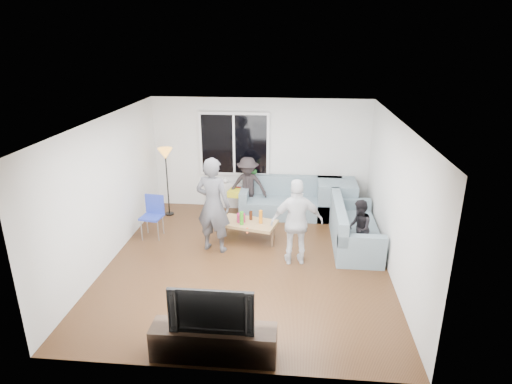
# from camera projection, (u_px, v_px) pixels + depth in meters

# --- Properties ---
(floor) EXTENTS (5.00, 5.50, 0.04)m
(floor) POSITION_uv_depth(u_px,v_px,m) (247.00, 263.00, 7.94)
(floor) COLOR #56351C
(floor) RESTS_ON ground
(ceiling) EXTENTS (5.00, 5.50, 0.04)m
(ceiling) POSITION_uv_depth(u_px,v_px,m) (246.00, 119.00, 7.04)
(ceiling) COLOR white
(ceiling) RESTS_ON ground
(wall_back) EXTENTS (5.00, 0.04, 2.60)m
(wall_back) POSITION_uv_depth(u_px,v_px,m) (260.00, 154.00, 10.08)
(wall_back) COLOR silver
(wall_back) RESTS_ON ground
(wall_front) EXTENTS (5.00, 0.04, 2.60)m
(wall_front) POSITION_uv_depth(u_px,v_px,m) (219.00, 280.00, 4.89)
(wall_front) COLOR silver
(wall_front) RESTS_ON ground
(wall_left) EXTENTS (0.04, 5.50, 2.60)m
(wall_left) POSITION_uv_depth(u_px,v_px,m) (106.00, 191.00, 7.71)
(wall_left) COLOR silver
(wall_left) RESTS_ON ground
(wall_right) EXTENTS (0.04, 5.50, 2.60)m
(wall_right) POSITION_uv_depth(u_px,v_px,m) (396.00, 200.00, 7.27)
(wall_right) COLOR silver
(wall_right) RESTS_ON ground
(window_frame) EXTENTS (1.62, 0.06, 1.47)m
(window_frame) POSITION_uv_depth(u_px,v_px,m) (234.00, 144.00, 9.97)
(window_frame) COLOR white
(window_frame) RESTS_ON wall_back
(window_glass) EXTENTS (1.50, 0.02, 1.35)m
(window_glass) POSITION_uv_depth(u_px,v_px,m) (234.00, 144.00, 9.94)
(window_glass) COLOR black
(window_glass) RESTS_ON window_frame
(window_mullion) EXTENTS (0.05, 0.03, 1.35)m
(window_mullion) POSITION_uv_depth(u_px,v_px,m) (234.00, 145.00, 9.93)
(window_mullion) COLOR white
(window_mullion) RESTS_ON window_frame
(radiator) EXTENTS (1.30, 0.12, 0.62)m
(radiator) POSITION_uv_depth(u_px,v_px,m) (235.00, 195.00, 10.36)
(radiator) COLOR silver
(radiator) RESTS_ON floor
(potted_plant) EXTENTS (0.21, 0.17, 0.37)m
(potted_plant) POSITION_uv_depth(u_px,v_px,m) (253.00, 176.00, 10.12)
(potted_plant) COLOR #2C6F2D
(potted_plant) RESTS_ON radiator
(vase) EXTENTS (0.15, 0.15, 0.16)m
(vase) POSITION_uv_depth(u_px,v_px,m) (225.00, 180.00, 10.22)
(vase) COLOR silver
(vase) RESTS_ON radiator
(sofa_back_section) EXTENTS (2.30, 0.85, 0.85)m
(sofa_back_section) POSITION_uv_depth(u_px,v_px,m) (291.00, 198.00, 9.84)
(sofa_back_section) COLOR slate
(sofa_back_section) RESTS_ON floor
(sofa_right_section) EXTENTS (2.00, 0.85, 0.85)m
(sofa_right_section) POSITION_uv_depth(u_px,v_px,m) (355.00, 225.00, 8.45)
(sofa_right_section) COLOR slate
(sofa_right_section) RESTS_ON floor
(sofa_corner) EXTENTS (0.85, 0.85, 0.85)m
(sofa_corner) POSITION_uv_depth(u_px,v_px,m) (336.00, 200.00, 9.76)
(sofa_corner) COLOR slate
(sofa_corner) RESTS_ON floor
(cushion_yellow) EXTENTS (0.43, 0.38, 0.14)m
(cushion_yellow) POSITION_uv_depth(u_px,v_px,m) (237.00, 193.00, 9.91)
(cushion_yellow) COLOR gold
(cushion_yellow) RESTS_ON sofa_back_section
(cushion_red) EXTENTS (0.45, 0.41, 0.13)m
(cushion_red) POSITION_uv_depth(u_px,v_px,m) (240.00, 192.00, 9.98)
(cushion_red) COLOR maroon
(cushion_red) RESTS_ON sofa_back_section
(coffee_table) EXTENTS (1.21, 0.85, 0.40)m
(coffee_table) POSITION_uv_depth(u_px,v_px,m) (248.00, 231.00, 8.71)
(coffee_table) COLOR #AC8253
(coffee_table) RESTS_ON floor
(pitcher) EXTENTS (0.17, 0.17, 0.17)m
(pitcher) POSITION_uv_depth(u_px,v_px,m) (241.00, 218.00, 8.62)
(pitcher) COLOR #991B47
(pitcher) RESTS_ON coffee_table
(side_chair) EXTENTS (0.45, 0.45, 0.86)m
(side_chair) POSITION_uv_depth(u_px,v_px,m) (152.00, 218.00, 8.78)
(side_chair) COLOR #2537A3
(side_chair) RESTS_ON floor
(floor_lamp) EXTENTS (0.32, 0.32, 1.56)m
(floor_lamp) POSITION_uv_depth(u_px,v_px,m) (167.00, 182.00, 9.78)
(floor_lamp) COLOR orange
(floor_lamp) RESTS_ON floor
(player_left) EXTENTS (0.76, 0.59, 1.84)m
(player_left) POSITION_uv_depth(u_px,v_px,m) (213.00, 205.00, 8.09)
(player_left) COLOR #444449
(player_left) RESTS_ON floor
(player_right) EXTENTS (0.97, 0.51, 1.59)m
(player_right) POSITION_uv_depth(u_px,v_px,m) (297.00, 222.00, 7.66)
(player_right) COLOR silver
(player_right) RESTS_ON floor
(spectator_right) EXTENTS (0.43, 0.55, 1.09)m
(spectator_right) POSITION_uv_depth(u_px,v_px,m) (359.00, 228.00, 8.01)
(spectator_right) COLOR black
(spectator_right) RESTS_ON floor
(spectator_back) EXTENTS (0.89, 0.53, 1.35)m
(spectator_back) POSITION_uv_depth(u_px,v_px,m) (248.00, 186.00, 9.88)
(spectator_back) COLOR black
(spectator_back) RESTS_ON floor
(tv_console) EXTENTS (1.60, 0.40, 0.44)m
(tv_console) POSITION_uv_depth(u_px,v_px,m) (214.00, 342.00, 5.53)
(tv_console) COLOR #2F2317
(tv_console) RESTS_ON floor
(television) EXTENTS (1.06, 0.14, 0.61)m
(television) POSITION_uv_depth(u_px,v_px,m) (213.00, 307.00, 5.35)
(television) COLOR black
(television) RESTS_ON tv_console
(bottle_b) EXTENTS (0.08, 0.08, 0.27)m
(bottle_b) POSITION_uv_depth(u_px,v_px,m) (242.00, 218.00, 8.48)
(bottle_b) COLOR #309B1C
(bottle_b) RESTS_ON coffee_table
(bottle_c) EXTENTS (0.07, 0.07, 0.18)m
(bottle_c) POSITION_uv_depth(u_px,v_px,m) (251.00, 215.00, 8.72)
(bottle_c) COLOR #32160B
(bottle_c) RESTS_ON coffee_table
(bottle_d) EXTENTS (0.07, 0.07, 0.27)m
(bottle_d) POSITION_uv_depth(u_px,v_px,m) (261.00, 217.00, 8.54)
(bottle_d) COLOR orange
(bottle_d) RESTS_ON coffee_table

